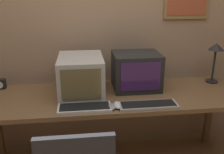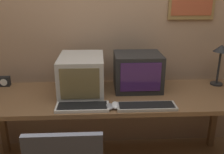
{
  "view_description": "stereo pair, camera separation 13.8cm",
  "coord_description": "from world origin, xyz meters",
  "views": [
    {
      "loc": [
        -0.24,
        -1.16,
        1.61
      ],
      "look_at": [
        0.0,
        0.81,
        0.92
      ],
      "focal_mm": 40.0,
      "sensor_mm": 36.0,
      "label": 1
    },
    {
      "loc": [
        -0.1,
        -1.17,
        1.61
      ],
      "look_at": [
        0.0,
        0.81,
        0.92
      ],
      "focal_mm": 40.0,
      "sensor_mm": 36.0,
      "label": 2
    }
  ],
  "objects": [
    {
      "name": "desk_lamp",
      "position": [
        1.01,
        1.01,
        1.05
      ],
      "size": [
        0.15,
        0.15,
        0.39
      ],
      "color": "black",
      "rests_on": "desk"
    },
    {
      "name": "desk",
      "position": [
        0.0,
        0.81,
        0.68
      ],
      "size": [
        2.28,
        0.7,
        0.75
      ],
      "color": "brown",
      "rests_on": "ground_plane"
    },
    {
      "name": "desk_clock",
      "position": [
        -1.0,
        1.08,
        0.8
      ],
      "size": [
        0.1,
        0.06,
        0.09
      ],
      "color": "black",
      "rests_on": "desk"
    },
    {
      "name": "monitor_right",
      "position": [
        0.24,
        0.95,
        0.91
      ],
      "size": [
        0.42,
        0.36,
        0.33
      ],
      "color": "black",
      "rests_on": "desk"
    },
    {
      "name": "monitor_left",
      "position": [
        -0.26,
        0.88,
        0.92
      ],
      "size": [
        0.37,
        0.49,
        0.33
      ],
      "color": "#B7B2A8",
      "rests_on": "desk"
    },
    {
      "name": "keyboard_main",
      "position": [
        -0.24,
        0.56,
        0.76
      ],
      "size": [
        0.41,
        0.16,
        0.03
      ],
      "color": "beige",
      "rests_on": "desk"
    },
    {
      "name": "wall_back",
      "position": [
        0.0,
        1.27,
        1.31
      ],
      "size": [
        8.0,
        0.08,
        2.6
      ],
      "color": "tan",
      "rests_on": "ground_plane"
    },
    {
      "name": "mouse_near_keyboard",
      "position": [
        0.01,
        0.56,
        0.77
      ],
      "size": [
        0.06,
        0.12,
        0.04
      ],
      "color": "silver",
      "rests_on": "desk"
    },
    {
      "name": "mouse_far_corner",
      "position": [
        -0.03,
        0.55,
        0.77
      ],
      "size": [
        0.06,
        0.1,
        0.03
      ],
      "color": "gray",
      "rests_on": "desk"
    },
    {
      "name": "keyboard_side",
      "position": [
        0.25,
        0.55,
        0.76
      ],
      "size": [
        0.46,
        0.15,
        0.03
      ],
      "color": "#A8A399",
      "rests_on": "desk"
    }
  ]
}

